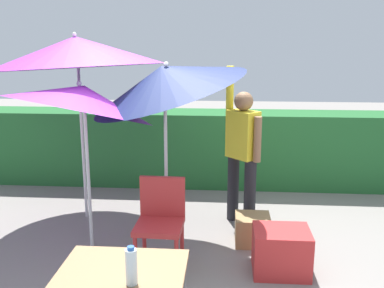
{
  "coord_description": "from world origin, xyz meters",
  "views": [
    {
      "loc": [
        0.34,
        -4.18,
        2.16
      ],
      "look_at": [
        0.0,
        0.3,
        1.1
      ],
      "focal_mm": 40.84,
      "sensor_mm": 36.0,
      "label": 1
    }
  ],
  "objects_px": {
    "crate_cardboard": "(252,229)",
    "bottle_water": "(131,266)",
    "chair_plastic": "(160,219)",
    "cooler_box": "(281,251)",
    "umbrella_yellow": "(82,99)",
    "umbrella_rainbow": "(166,80)",
    "folding_table": "(123,283)",
    "person_vendor": "(242,148)",
    "umbrella_orange": "(76,52)"
  },
  "relations": [
    {
      "from": "umbrella_orange",
      "to": "folding_table",
      "type": "relative_size",
      "value": 2.9
    },
    {
      "from": "cooler_box",
      "to": "bottle_water",
      "type": "bearing_deg",
      "value": -124.86
    },
    {
      "from": "crate_cardboard",
      "to": "umbrella_rainbow",
      "type": "bearing_deg",
      "value": -178.45
    },
    {
      "from": "umbrella_rainbow",
      "to": "folding_table",
      "type": "relative_size",
      "value": 2.78
    },
    {
      "from": "cooler_box",
      "to": "umbrella_yellow",
      "type": "bearing_deg",
      "value": 168.58
    },
    {
      "from": "chair_plastic",
      "to": "umbrella_orange",
      "type": "bearing_deg",
      "value": 133.68
    },
    {
      "from": "cooler_box",
      "to": "crate_cardboard",
      "type": "height_order",
      "value": "cooler_box"
    },
    {
      "from": "umbrella_rainbow",
      "to": "bottle_water",
      "type": "bearing_deg",
      "value": -87.94
    },
    {
      "from": "umbrella_rainbow",
      "to": "crate_cardboard",
      "type": "bearing_deg",
      "value": 1.55
    },
    {
      "from": "chair_plastic",
      "to": "folding_table",
      "type": "bearing_deg",
      "value": -91.35
    },
    {
      "from": "cooler_box",
      "to": "folding_table",
      "type": "bearing_deg",
      "value": -130.2
    },
    {
      "from": "umbrella_yellow",
      "to": "bottle_water",
      "type": "bearing_deg",
      "value": -65.38
    },
    {
      "from": "bottle_water",
      "to": "umbrella_orange",
      "type": "bearing_deg",
      "value": 113.55
    },
    {
      "from": "umbrella_yellow",
      "to": "crate_cardboard",
      "type": "height_order",
      "value": "umbrella_yellow"
    },
    {
      "from": "umbrella_orange",
      "to": "chair_plastic",
      "type": "relative_size",
      "value": 2.61
    },
    {
      "from": "folding_table",
      "to": "umbrella_rainbow",
      "type": "bearing_deg",
      "value": 89.43
    },
    {
      "from": "cooler_box",
      "to": "folding_table",
      "type": "distance_m",
      "value": 1.89
    },
    {
      "from": "crate_cardboard",
      "to": "bottle_water",
      "type": "relative_size",
      "value": 1.56
    },
    {
      "from": "umbrella_rainbow",
      "to": "umbrella_yellow",
      "type": "relative_size",
      "value": 1.1
    },
    {
      "from": "person_vendor",
      "to": "folding_table",
      "type": "height_order",
      "value": "person_vendor"
    },
    {
      "from": "umbrella_rainbow",
      "to": "chair_plastic",
      "type": "bearing_deg",
      "value": -88.7
    },
    {
      "from": "chair_plastic",
      "to": "cooler_box",
      "type": "distance_m",
      "value": 1.19
    },
    {
      "from": "chair_plastic",
      "to": "cooler_box",
      "type": "height_order",
      "value": "chair_plastic"
    },
    {
      "from": "umbrella_yellow",
      "to": "folding_table",
      "type": "distance_m",
      "value": 2.18
    },
    {
      "from": "cooler_box",
      "to": "crate_cardboard",
      "type": "relative_size",
      "value": 1.41
    },
    {
      "from": "folding_table",
      "to": "bottle_water",
      "type": "relative_size",
      "value": 3.33
    },
    {
      "from": "chair_plastic",
      "to": "cooler_box",
      "type": "xyz_separation_m",
      "value": [
        1.15,
        0.0,
        -0.29
      ]
    },
    {
      "from": "chair_plastic",
      "to": "crate_cardboard",
      "type": "height_order",
      "value": "chair_plastic"
    },
    {
      "from": "person_vendor",
      "to": "chair_plastic",
      "type": "xyz_separation_m",
      "value": [
        -0.81,
        -1.16,
        -0.42
      ]
    },
    {
      "from": "umbrella_rainbow",
      "to": "chair_plastic",
      "type": "distance_m",
      "value": 1.4
    },
    {
      "from": "chair_plastic",
      "to": "umbrella_yellow",
      "type": "bearing_deg",
      "value": 154.18
    },
    {
      "from": "umbrella_yellow",
      "to": "chair_plastic",
      "type": "bearing_deg",
      "value": -25.82
    },
    {
      "from": "umbrella_yellow",
      "to": "person_vendor",
      "type": "xyz_separation_m",
      "value": [
        1.64,
        0.76,
        -0.67
      ]
    },
    {
      "from": "person_vendor",
      "to": "crate_cardboard",
      "type": "relative_size",
      "value": 5.02
    },
    {
      "from": "person_vendor",
      "to": "cooler_box",
      "type": "bearing_deg",
      "value": -73.45
    },
    {
      "from": "umbrella_orange",
      "to": "cooler_box",
      "type": "xyz_separation_m",
      "value": [
        2.28,
        -1.18,
        -1.82
      ]
    },
    {
      "from": "umbrella_rainbow",
      "to": "umbrella_orange",
      "type": "relative_size",
      "value": 0.96
    },
    {
      "from": "umbrella_rainbow",
      "to": "umbrella_orange",
      "type": "bearing_deg",
      "value": 151.76
    },
    {
      "from": "umbrella_rainbow",
      "to": "cooler_box",
      "type": "distance_m",
      "value": 2.03
    },
    {
      "from": "umbrella_orange",
      "to": "umbrella_yellow",
      "type": "xyz_separation_m",
      "value": [
        0.3,
        -0.78,
        -0.44
      ]
    },
    {
      "from": "folding_table",
      "to": "person_vendor",
      "type": "bearing_deg",
      "value": 71.81
    },
    {
      "from": "umbrella_yellow",
      "to": "umbrella_rainbow",
      "type": "bearing_deg",
      "value": 12.35
    },
    {
      "from": "bottle_water",
      "to": "chair_plastic",
      "type": "bearing_deg",
      "value": 92.34
    },
    {
      "from": "umbrella_rainbow",
      "to": "chair_plastic",
      "type": "height_order",
      "value": "umbrella_rainbow"
    },
    {
      "from": "cooler_box",
      "to": "crate_cardboard",
      "type": "xyz_separation_m",
      "value": [
        -0.23,
        0.61,
        -0.06
      ]
    },
    {
      "from": "person_vendor",
      "to": "cooler_box",
      "type": "xyz_separation_m",
      "value": [
        0.34,
        -1.16,
        -0.72
      ]
    },
    {
      "from": "cooler_box",
      "to": "crate_cardboard",
      "type": "distance_m",
      "value": 0.65
    },
    {
      "from": "umbrella_rainbow",
      "to": "folding_table",
      "type": "xyz_separation_m",
      "value": [
        -0.02,
        -1.98,
        -1.11
      ]
    },
    {
      "from": "umbrella_yellow",
      "to": "bottle_water",
      "type": "xyz_separation_m",
      "value": [
        0.9,
        -1.96,
        -0.73
      ]
    },
    {
      "from": "person_vendor",
      "to": "bottle_water",
      "type": "bearing_deg",
      "value": -105.31
    }
  ]
}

